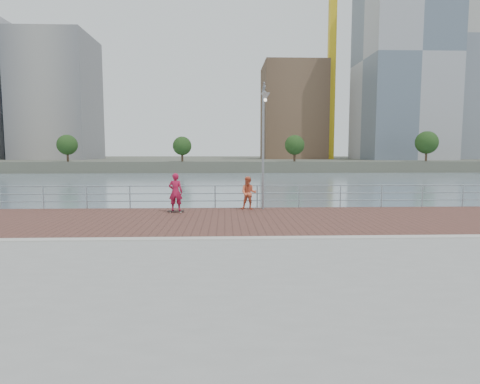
{
  "coord_description": "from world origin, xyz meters",
  "views": [
    {
      "loc": [
        -0.54,
        -12.38,
        2.77
      ],
      "look_at": [
        0.0,
        2.0,
        1.3
      ],
      "focal_mm": 30.0,
      "sensor_mm": 36.0,
      "label": 1
    }
  ],
  "objects_px": {
    "bystander": "(249,193)",
    "skateboarder": "(176,192)",
    "street_lamp": "(264,124)",
    "guardrail": "(236,194)"
  },
  "relations": [
    {
      "from": "street_lamp",
      "to": "skateboarder",
      "type": "xyz_separation_m",
      "value": [
        -4.01,
        -0.56,
        -3.04
      ]
    },
    {
      "from": "street_lamp",
      "to": "skateboarder",
      "type": "bearing_deg",
      "value": -172.08
    },
    {
      "from": "guardrail",
      "to": "street_lamp",
      "type": "bearing_deg",
      "value": -35.98
    },
    {
      "from": "skateboarder",
      "to": "bystander",
      "type": "relative_size",
      "value": 1.09
    },
    {
      "from": "street_lamp",
      "to": "bystander",
      "type": "distance_m",
      "value": 3.28
    },
    {
      "from": "street_lamp",
      "to": "bystander",
      "type": "height_order",
      "value": "street_lamp"
    },
    {
      "from": "skateboarder",
      "to": "bystander",
      "type": "distance_m",
      "value": 3.44
    },
    {
      "from": "guardrail",
      "to": "street_lamp",
      "type": "relative_size",
      "value": 6.96
    },
    {
      "from": "guardrail",
      "to": "skateboarder",
      "type": "bearing_deg",
      "value": -151.93
    },
    {
      "from": "bystander",
      "to": "skateboarder",
      "type": "bearing_deg",
      "value": -155.2
    }
  ]
}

